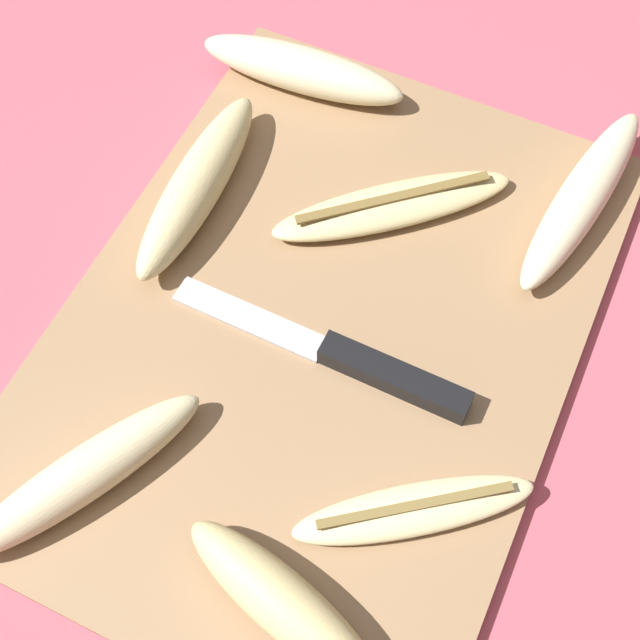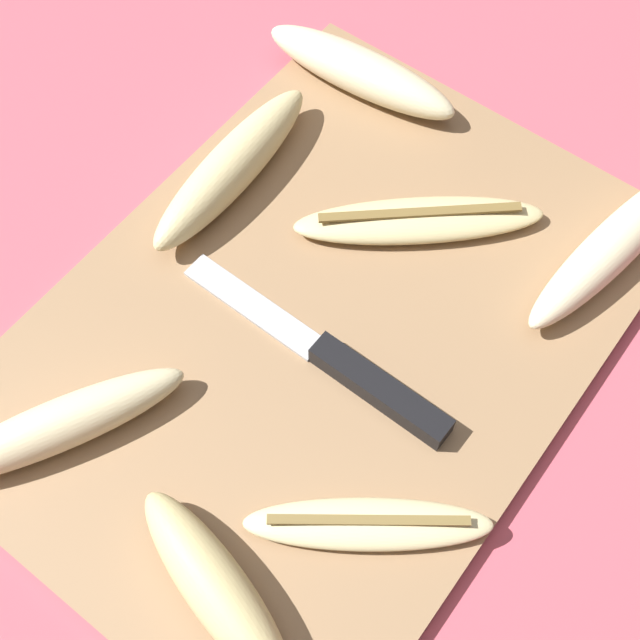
% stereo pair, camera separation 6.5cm
% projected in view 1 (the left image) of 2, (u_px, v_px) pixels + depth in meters
% --- Properties ---
extents(ground_plane, '(4.00, 4.00, 0.00)m').
position_uv_depth(ground_plane, '(320.00, 334.00, 0.67)').
color(ground_plane, '#C65160').
extents(cutting_board, '(0.52, 0.37, 0.01)m').
position_uv_depth(cutting_board, '(320.00, 330.00, 0.67)').
color(cutting_board, '#997551').
rests_on(cutting_board, ground_plane).
extents(knife, '(0.02, 0.24, 0.02)m').
position_uv_depth(knife, '(370.00, 367.00, 0.64)').
color(knife, black).
rests_on(knife, cutting_board).
extents(banana_mellow_near, '(0.16, 0.18, 0.02)m').
position_uv_depth(banana_mellow_near, '(392.00, 206.00, 0.71)').
color(banana_mellow_near, beige).
rests_on(banana_mellow_near, cutting_board).
extents(banana_pale_long, '(0.06, 0.19, 0.04)m').
position_uv_depth(banana_pale_long, '(302.00, 70.00, 0.76)').
color(banana_pale_long, beige).
rests_on(banana_pale_long, cutting_board).
extents(banana_soft_right, '(0.13, 0.15, 0.02)m').
position_uv_depth(banana_soft_right, '(414.00, 509.00, 0.59)').
color(banana_soft_right, beige).
rests_on(banana_soft_right, cutting_board).
extents(banana_ripe_center, '(0.19, 0.05, 0.04)m').
position_uv_depth(banana_ripe_center, '(197.00, 184.00, 0.70)').
color(banana_ripe_center, beige).
rests_on(banana_ripe_center, cutting_board).
extents(banana_cream_curved, '(0.18, 0.12, 0.03)m').
position_uv_depth(banana_cream_curved, '(85.00, 474.00, 0.59)').
color(banana_cream_curved, beige).
rests_on(banana_cream_curved, cutting_board).
extents(banana_bright_far, '(0.21, 0.06, 0.03)m').
position_uv_depth(banana_bright_far, '(582.00, 197.00, 0.70)').
color(banana_bright_far, beige).
rests_on(banana_bright_far, cutting_board).
extents(banana_spotted_left, '(0.08, 0.16, 0.04)m').
position_uv_depth(banana_spotted_left, '(282.00, 602.00, 0.55)').
color(banana_spotted_left, '#DBC684').
rests_on(banana_spotted_left, cutting_board).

